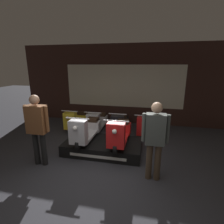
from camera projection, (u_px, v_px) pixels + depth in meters
The scene contains 11 objects.
ground_plane at pixel (92, 183), 3.66m from camera, with size 30.00×30.00×0.00m, color #2D2D33.
shop_wall_back at pixel (123, 85), 7.13m from camera, with size 8.69×0.09×3.20m.
display_platform at pixel (103, 146), 4.95m from camera, with size 2.13×1.14×0.31m.
scooter_display_left at pixel (86, 130), 4.87m from camera, with size 0.61×1.54×0.84m.
scooter_display_right at pixel (120, 133), 4.68m from camera, with size 0.61×1.54×0.84m.
scooter_backrow_0 at pixel (76, 120), 6.74m from camera, with size 0.61×1.54×0.84m.
scooter_backrow_1 at pixel (98, 122), 6.56m from camera, with size 0.61×1.54×0.84m.
scooter_backrow_2 at pixel (120, 123), 6.39m from camera, with size 0.61×1.54×0.84m.
scooter_backrow_3 at pixel (144, 125), 6.21m from camera, with size 0.61×1.54×0.84m.
person_left_browsing at pixel (37, 124), 4.09m from camera, with size 0.61×0.25×1.74m.
person_right_browsing at pixel (155, 136), 3.55m from camera, with size 0.55×0.22×1.70m.
Camera 1 is at (1.09, -2.98, 2.40)m, focal length 28.00 mm.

